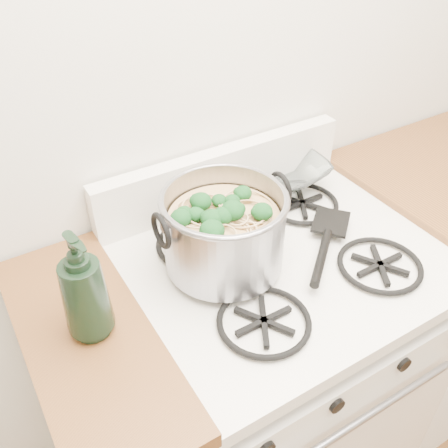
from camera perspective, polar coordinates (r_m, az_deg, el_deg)
gas_range at (r=1.59m, az=5.80°, el=-16.46°), size 0.76×0.66×0.92m
stock_pot at (r=1.14m, az=0.00°, el=-0.85°), size 0.32×0.29×0.20m
spatula at (r=1.33m, az=12.16°, el=0.48°), size 0.42×0.42×0.02m
glass_bowl at (r=1.47m, az=6.10°, el=5.31°), size 0.12×0.12×0.03m
bottle at (r=1.00m, az=-15.82°, el=-6.91°), size 0.11×0.11×0.25m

